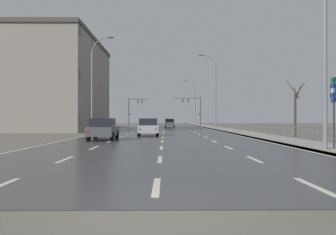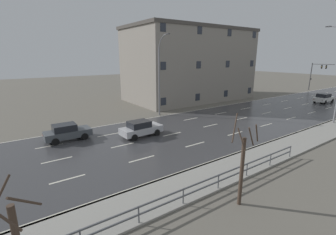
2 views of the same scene
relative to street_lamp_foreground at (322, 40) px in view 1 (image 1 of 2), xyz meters
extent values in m
cube|color=#666056|center=(-7.45, 37.35, -5.26)|extent=(160.00, 160.00, 0.12)
cube|color=#3D3D3F|center=(-7.45, 49.35, -5.19)|extent=(14.00, 120.00, 0.02)
cube|color=beige|center=(-10.95, -3.25, -5.18)|extent=(0.16, 2.20, 0.01)
cube|color=beige|center=(-10.95, 2.15, -5.18)|extent=(0.16, 2.20, 0.01)
cube|color=beige|center=(-10.95, 7.55, -5.18)|extent=(0.16, 2.20, 0.01)
cube|color=beige|center=(-10.95, 12.95, -5.18)|extent=(0.16, 2.20, 0.01)
cube|color=beige|center=(-10.95, 18.35, -5.18)|extent=(0.16, 2.20, 0.01)
cube|color=beige|center=(-10.95, 23.75, -5.18)|extent=(0.16, 2.20, 0.01)
cube|color=beige|center=(-10.95, 29.15, -5.18)|extent=(0.16, 2.20, 0.01)
cube|color=beige|center=(-10.95, 34.55, -5.18)|extent=(0.16, 2.20, 0.01)
cube|color=beige|center=(-10.95, 39.95, -5.18)|extent=(0.16, 2.20, 0.01)
cube|color=beige|center=(-10.95, 45.35, -5.18)|extent=(0.16, 2.20, 0.01)
cube|color=beige|center=(-10.95, 50.75, -5.18)|extent=(0.16, 2.20, 0.01)
cube|color=beige|center=(-10.95, 56.15, -5.18)|extent=(0.16, 2.20, 0.01)
cube|color=beige|center=(-10.95, 61.55, -5.18)|extent=(0.16, 2.20, 0.01)
cube|color=beige|center=(-10.95, 66.95, -5.18)|extent=(0.16, 2.20, 0.01)
cube|color=beige|center=(-10.95, 72.35, -5.18)|extent=(0.16, 2.20, 0.01)
cube|color=beige|center=(-10.95, 77.75, -5.18)|extent=(0.16, 2.20, 0.01)
cube|color=beige|center=(-10.95, 83.15, -5.18)|extent=(0.16, 2.20, 0.01)
cube|color=beige|center=(-10.95, 88.55, -5.18)|extent=(0.16, 2.20, 0.01)
cube|color=beige|center=(-10.95, 93.95, -5.18)|extent=(0.16, 2.20, 0.01)
cube|color=beige|center=(-10.95, 99.35, -5.18)|extent=(0.16, 2.20, 0.01)
cube|color=beige|center=(-10.95, 104.75, -5.18)|extent=(0.16, 2.20, 0.01)
cube|color=beige|center=(-7.45, -8.65, -5.18)|extent=(0.16, 2.20, 0.01)
cube|color=beige|center=(-7.45, -3.25, -5.18)|extent=(0.16, 2.20, 0.01)
cube|color=beige|center=(-7.45, 2.15, -5.18)|extent=(0.16, 2.20, 0.01)
cube|color=beige|center=(-7.45, 7.55, -5.18)|extent=(0.16, 2.20, 0.01)
cube|color=beige|center=(-7.45, 12.95, -5.18)|extent=(0.16, 2.20, 0.01)
cube|color=beige|center=(-7.45, 18.35, -5.18)|extent=(0.16, 2.20, 0.01)
cube|color=beige|center=(-7.45, 23.75, -5.18)|extent=(0.16, 2.20, 0.01)
cube|color=beige|center=(-7.45, 29.15, -5.18)|extent=(0.16, 2.20, 0.01)
cube|color=beige|center=(-7.45, 34.55, -5.18)|extent=(0.16, 2.20, 0.01)
cube|color=beige|center=(-7.45, 39.95, -5.18)|extent=(0.16, 2.20, 0.01)
cube|color=beige|center=(-7.45, 45.35, -5.18)|extent=(0.16, 2.20, 0.01)
cube|color=beige|center=(-7.45, 50.75, -5.18)|extent=(0.16, 2.20, 0.01)
cube|color=beige|center=(-7.45, 56.15, -5.18)|extent=(0.16, 2.20, 0.01)
cube|color=beige|center=(-7.45, 61.55, -5.18)|extent=(0.16, 2.20, 0.01)
cube|color=beige|center=(-7.45, 66.95, -5.18)|extent=(0.16, 2.20, 0.01)
cube|color=beige|center=(-7.45, 72.35, -5.18)|extent=(0.16, 2.20, 0.01)
cube|color=beige|center=(-7.45, 77.75, -5.18)|extent=(0.16, 2.20, 0.01)
cube|color=beige|center=(-7.45, 83.15, -5.18)|extent=(0.16, 2.20, 0.01)
cube|color=beige|center=(-7.45, 88.55, -5.18)|extent=(0.16, 2.20, 0.01)
cube|color=beige|center=(-7.45, 93.95, -5.18)|extent=(0.16, 2.20, 0.01)
cube|color=beige|center=(-7.45, 99.35, -5.18)|extent=(0.16, 2.20, 0.01)
cube|color=beige|center=(-7.45, 104.75, -5.18)|extent=(0.16, 2.20, 0.01)
cube|color=beige|center=(-3.95, -8.65, -5.18)|extent=(0.16, 2.20, 0.01)
cube|color=beige|center=(-3.95, -3.25, -5.18)|extent=(0.16, 2.20, 0.01)
cube|color=beige|center=(-3.95, 2.15, -5.18)|extent=(0.16, 2.20, 0.01)
cube|color=beige|center=(-3.95, 7.55, -5.18)|extent=(0.16, 2.20, 0.01)
cube|color=beige|center=(-3.95, 12.95, -5.18)|extent=(0.16, 2.20, 0.01)
cube|color=beige|center=(-3.95, 18.35, -5.18)|extent=(0.16, 2.20, 0.01)
cube|color=beige|center=(-3.95, 23.75, -5.18)|extent=(0.16, 2.20, 0.01)
cube|color=beige|center=(-3.95, 29.15, -5.18)|extent=(0.16, 2.20, 0.01)
cube|color=beige|center=(-3.95, 34.55, -5.18)|extent=(0.16, 2.20, 0.01)
cube|color=beige|center=(-3.95, 39.95, -5.18)|extent=(0.16, 2.20, 0.01)
cube|color=beige|center=(-3.95, 45.35, -5.18)|extent=(0.16, 2.20, 0.01)
cube|color=beige|center=(-3.95, 50.75, -5.18)|extent=(0.16, 2.20, 0.01)
cube|color=beige|center=(-3.95, 56.15, -5.18)|extent=(0.16, 2.20, 0.01)
cube|color=beige|center=(-3.95, 61.55, -5.18)|extent=(0.16, 2.20, 0.01)
cube|color=beige|center=(-3.95, 66.95, -5.18)|extent=(0.16, 2.20, 0.01)
cube|color=beige|center=(-3.95, 72.35, -5.18)|extent=(0.16, 2.20, 0.01)
cube|color=beige|center=(-3.95, 77.75, -5.18)|extent=(0.16, 2.20, 0.01)
cube|color=beige|center=(-3.95, 83.15, -5.18)|extent=(0.16, 2.20, 0.01)
cube|color=beige|center=(-3.95, 88.55, -5.18)|extent=(0.16, 2.20, 0.01)
cube|color=beige|center=(-3.95, 93.95, -5.18)|extent=(0.16, 2.20, 0.01)
cube|color=beige|center=(-3.95, 99.35, -5.18)|extent=(0.16, 2.20, 0.01)
cube|color=beige|center=(-3.95, 104.75, -5.18)|extent=(0.16, 2.20, 0.01)
cube|color=beige|center=(-0.60, 49.35, -5.18)|extent=(0.16, 120.00, 0.01)
cube|color=beige|center=(-14.30, 49.35, -5.18)|extent=(0.16, 120.00, 0.01)
cube|color=gray|center=(1.05, 49.35, -5.14)|extent=(3.00, 120.00, 0.12)
cube|color=slate|center=(-0.37, 49.35, -5.14)|extent=(0.16, 120.00, 0.12)
cube|color=#515459|center=(2.40, 8.01, -4.25)|extent=(0.06, 28.94, 0.08)
cube|color=#515459|center=(2.40, 8.01, -4.65)|extent=(0.06, 28.94, 0.08)
cylinder|color=#515459|center=(2.40, 4.07, -4.70)|extent=(0.07, 0.07, 1.00)
cylinder|color=#515459|center=(2.40, 6.70, -4.70)|extent=(0.07, 0.07, 1.00)
cylinder|color=#515459|center=(2.40, 9.33, -4.70)|extent=(0.07, 0.07, 1.00)
cylinder|color=#515459|center=(2.40, 11.96, -4.70)|extent=(0.07, 0.07, 1.00)
cylinder|color=#515459|center=(2.40, 14.59, -4.70)|extent=(0.07, 0.07, 1.00)
cylinder|color=#515459|center=(2.40, 17.22, -4.70)|extent=(0.07, 0.07, 1.00)
cylinder|color=#515459|center=(2.40, 19.85, -4.70)|extent=(0.07, 0.07, 1.00)
cylinder|color=#515459|center=(2.40, 22.49, -4.70)|extent=(0.07, 0.07, 1.00)
cylinder|color=slate|center=(0.15, 0.00, -0.67)|extent=(0.20, 0.20, 9.05)
cylinder|color=slate|center=(0.15, 36.20, -0.52)|extent=(0.20, 0.20, 9.36)
cylinder|color=slate|center=(-0.06, 36.20, 4.60)|extent=(0.51, 0.11, 0.92)
cylinder|color=slate|center=(-0.66, 36.20, 5.32)|extent=(0.86, 0.11, 0.65)
cylinder|color=slate|center=(-1.53, 36.20, 5.68)|extent=(0.97, 0.11, 0.28)
cube|color=#333335|center=(-2.01, 36.20, 5.72)|extent=(0.56, 0.24, 0.12)
cylinder|color=slate|center=(0.15, 72.40, -0.59)|extent=(0.20, 0.20, 9.21)
cylinder|color=slate|center=(-0.08, 72.40, 4.51)|extent=(0.56, 0.11, 1.03)
cylinder|color=slate|center=(-0.76, 72.40, 5.31)|extent=(0.96, 0.11, 0.72)
cylinder|color=slate|center=(-1.74, 72.40, 5.72)|extent=(1.09, 0.11, 0.30)
cube|color=#333335|center=(-2.28, 72.40, 5.77)|extent=(0.56, 0.24, 0.12)
cylinder|color=slate|center=(-15.05, 21.72, -0.81)|extent=(0.20, 0.20, 8.78)
cylinder|color=slate|center=(-14.86, 21.72, 3.98)|extent=(0.48, 0.11, 0.86)
cylinder|color=slate|center=(-14.31, 21.72, 4.65)|extent=(0.80, 0.11, 0.60)
cylinder|color=slate|center=(-13.50, 21.72, 4.98)|extent=(0.90, 0.11, 0.26)
cube|color=#333335|center=(-13.06, 21.72, 5.01)|extent=(0.56, 0.24, 0.12)
cylinder|color=slate|center=(0.95, 0.84, -3.42)|extent=(0.09, 0.09, 3.56)
cube|color=#146633|center=(0.93, 0.84, -1.80)|extent=(0.03, 0.56, 0.24)
cube|color=#143899|center=(0.93, 0.84, -2.30)|extent=(0.03, 0.68, 0.68)
cube|color=white|center=(0.91, 0.84, -2.30)|extent=(0.01, 0.44, 0.22)
cube|color=#143899|center=(0.93, 0.84, -2.77)|extent=(0.03, 0.52, 0.22)
cylinder|color=#38383A|center=(0.45, 62.13, -2.03)|extent=(0.18, 0.18, 6.34)
cylinder|color=#38383A|center=(-2.50, 62.13, 0.89)|extent=(5.88, 0.12, 0.12)
cube|color=black|center=(-2.20, 62.13, 0.34)|extent=(0.20, 0.28, 0.80)
sphere|color=#2D2D2D|center=(-2.20, 61.98, 0.60)|extent=(0.14, 0.14, 0.14)
sphere|color=#2D2D2D|center=(-2.20, 61.98, 0.34)|extent=(0.14, 0.14, 0.14)
sphere|color=green|center=(-2.20, 61.98, 0.08)|extent=(0.14, 0.14, 0.14)
cube|color=black|center=(-3.38, 62.13, 0.34)|extent=(0.20, 0.28, 0.80)
sphere|color=#2D2D2D|center=(-3.38, 61.98, 0.60)|extent=(0.14, 0.14, 0.14)
sphere|color=#2D2D2D|center=(-3.38, 61.98, 0.34)|extent=(0.14, 0.14, 0.14)
sphere|color=green|center=(-3.38, 61.98, 0.08)|extent=(0.14, 0.14, 0.14)
cube|color=black|center=(0.23, 62.08, -2.60)|extent=(0.18, 0.12, 0.32)
cylinder|color=#38383A|center=(-15.35, 63.23, -2.10)|extent=(0.18, 0.18, 6.20)
cylinder|color=#38383A|center=(-13.10, 63.23, 0.75)|extent=(4.52, 0.12, 0.12)
cube|color=black|center=(-13.32, 63.23, 0.20)|extent=(0.20, 0.28, 0.80)
sphere|color=#2D2D2D|center=(-13.32, 63.08, 0.46)|extent=(0.14, 0.14, 0.14)
sphere|color=#F2AD19|center=(-13.32, 63.08, 0.20)|extent=(0.14, 0.14, 0.14)
sphere|color=#2D2D2D|center=(-13.32, 63.08, -0.06)|extent=(0.14, 0.14, 0.14)
cube|color=black|center=(-12.42, 63.23, 0.20)|extent=(0.20, 0.28, 0.80)
sphere|color=#2D2D2D|center=(-12.42, 63.08, 0.46)|extent=(0.14, 0.14, 0.14)
sphere|color=#F2AD19|center=(-12.42, 63.08, 0.20)|extent=(0.14, 0.14, 0.14)
sphere|color=#2D2D2D|center=(-12.42, 63.08, -0.06)|extent=(0.14, 0.14, 0.14)
cube|color=black|center=(-15.13, 63.18, -2.60)|extent=(0.18, 0.12, 0.32)
cube|color=#474C51|center=(-11.71, 9.35, -4.55)|extent=(1.78, 4.11, 0.64)
cube|color=black|center=(-11.71, 9.10, -3.93)|extent=(1.57, 2.01, 0.60)
cube|color=slate|center=(-11.72, 10.05, -3.95)|extent=(1.40, 0.09, 0.51)
cylinder|color=black|center=(-10.91, 10.62, -4.87)|extent=(0.22, 0.66, 0.66)
cylinder|color=black|center=(-12.53, 10.61, -4.87)|extent=(0.22, 0.66, 0.66)
cylinder|color=black|center=(-10.90, 8.08, -4.87)|extent=(0.22, 0.66, 0.66)
cylinder|color=black|center=(-12.52, 8.07, -4.87)|extent=(0.22, 0.66, 0.66)
cube|color=red|center=(-12.36, 7.31, -4.55)|extent=(0.16, 0.04, 0.14)
cube|color=red|center=(-11.04, 7.32, -4.55)|extent=(0.16, 0.04, 0.14)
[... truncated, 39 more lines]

